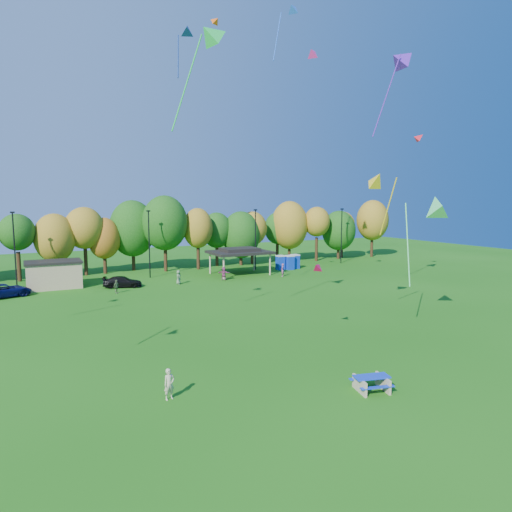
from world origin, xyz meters
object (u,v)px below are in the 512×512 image
picnic_table (371,382)px  car_c (4,291)px  porta_potties (288,262)px  car_d (122,282)px  kite_flyer (169,384)px

picnic_table → car_c: size_ratio=0.42×
porta_potties → car_d: porta_potties is taller
car_c → kite_flyer: bearing=175.9°
porta_potties → picnic_table: bearing=-115.1°
car_d → car_c: bearing=108.9°
kite_flyer → car_d: size_ratio=0.37×
porta_potties → car_c: bearing=-174.4°
car_c → car_d: bearing=-107.8°
porta_potties → kite_flyer: bearing=-128.6°
car_c → car_d: (12.46, 0.22, -0.08)m
porta_potties → picnic_table: size_ratio=1.65×
car_c → car_d: car_c is taller
porta_potties → kite_flyer: (-29.16, -36.51, -0.27)m
picnic_table → car_c: (-18.77, 36.76, 0.25)m
porta_potties → picnic_table: porta_potties is taller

